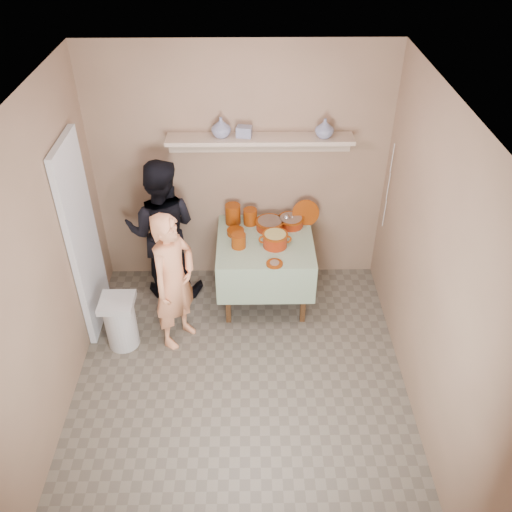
{
  "coord_description": "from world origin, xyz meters",
  "views": [
    {
      "loc": [
        0.09,
        -3.2,
        3.89
      ],
      "look_at": [
        0.15,
        0.75,
        0.95
      ],
      "focal_mm": 38.0,
      "sensor_mm": 36.0,
      "label": 1
    }
  ],
  "objects_px": {
    "serving_table": "(265,249)",
    "trash_bin": "(121,322)",
    "person_helper": "(162,230)",
    "person_cook": "(174,281)",
    "cazuela_rice": "(275,239)"
  },
  "relations": [
    {
      "from": "serving_table",
      "to": "trash_bin",
      "type": "xyz_separation_m",
      "value": [
        -1.4,
        -0.68,
        -0.36
      ]
    },
    {
      "from": "person_cook",
      "to": "cazuela_rice",
      "type": "height_order",
      "value": "person_cook"
    },
    {
      "from": "person_cook",
      "to": "serving_table",
      "type": "distance_m",
      "value": 1.05
    },
    {
      "from": "person_helper",
      "to": "trash_bin",
      "type": "relative_size",
      "value": 2.81
    },
    {
      "from": "serving_table",
      "to": "cazuela_rice",
      "type": "height_order",
      "value": "cazuela_rice"
    },
    {
      "from": "person_helper",
      "to": "cazuela_rice",
      "type": "distance_m",
      "value": 1.18
    },
    {
      "from": "person_helper",
      "to": "cazuela_rice",
      "type": "relative_size",
      "value": 4.76
    },
    {
      "from": "person_cook",
      "to": "person_helper",
      "type": "distance_m",
      "value": 0.78
    },
    {
      "from": "cazuela_rice",
      "to": "trash_bin",
      "type": "relative_size",
      "value": 0.59
    },
    {
      "from": "cazuela_rice",
      "to": "trash_bin",
      "type": "xyz_separation_m",
      "value": [
        -1.5,
        -0.57,
        -0.56
      ]
    },
    {
      "from": "serving_table",
      "to": "trash_bin",
      "type": "height_order",
      "value": "serving_table"
    },
    {
      "from": "cazuela_rice",
      "to": "person_helper",
      "type": "bearing_deg",
      "value": 167.37
    },
    {
      "from": "serving_table",
      "to": "trash_bin",
      "type": "relative_size",
      "value": 1.74
    },
    {
      "from": "serving_table",
      "to": "cazuela_rice",
      "type": "xyz_separation_m",
      "value": [
        0.09,
        -0.11,
        0.2
      ]
    },
    {
      "from": "person_cook",
      "to": "person_helper",
      "type": "height_order",
      "value": "person_helper"
    }
  ]
}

